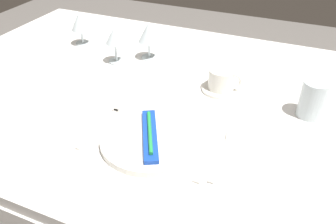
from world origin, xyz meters
TOP-DOWN VIEW (x-y plane):
  - dining_table at (0.00, 0.00)m, footprint 1.80×1.11m
  - dinner_plate at (0.02, -0.25)m, footprint 0.26×0.26m
  - toothbrush_package at (0.02, -0.25)m, footprint 0.13×0.20m
  - fork_outer at (-0.14, -0.23)m, footprint 0.02×0.23m
  - dinner_knife at (0.18, -0.24)m, footprint 0.02×0.22m
  - spoon_soup at (0.21, -0.20)m, footprint 0.03×0.21m
  - saucer_left at (0.12, 0.08)m, footprint 0.12×0.12m
  - coffee_cup_left at (0.12, 0.08)m, footprint 0.11×0.09m
  - wine_glass_centre at (-0.30, 0.12)m, footprint 0.07×0.07m
  - wine_glass_left at (-0.51, 0.21)m, footprint 0.08×0.08m
  - wine_glass_right at (-0.20, 0.20)m, footprint 0.08×0.08m
  - drink_tumbler at (0.39, 0.04)m, footprint 0.07×0.07m

SIDE VIEW (x-z plane):
  - dining_table at x=0.00m, z-range 0.29..1.03m
  - fork_outer at x=-0.14m, z-range 0.74..0.74m
  - dinner_knife at x=0.18m, z-range 0.74..0.74m
  - spoon_soup at x=0.21m, z-range 0.74..0.75m
  - saucer_left at x=0.12m, z-range 0.74..0.75m
  - dinner_plate at x=0.02m, z-range 0.74..0.76m
  - toothbrush_package at x=0.02m, z-range 0.75..0.78m
  - coffee_cup_left at x=0.12m, z-range 0.75..0.82m
  - drink_tumbler at x=0.39m, z-range 0.74..0.85m
  - wine_glass_left at x=-0.51m, z-range 0.77..0.90m
  - wine_glass_centre at x=-0.30m, z-range 0.77..0.90m
  - wine_glass_right at x=-0.20m, z-range 0.77..0.91m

